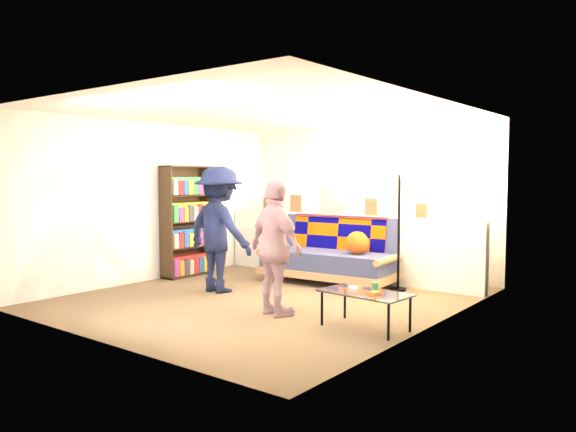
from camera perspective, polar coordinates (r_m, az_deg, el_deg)
The scene contains 10 objects.
ground at distance 7.40m, azimuth -1.91°, elevation -8.31°, with size 5.00×5.00×0.00m, color brown.
room_shell at distance 7.60m, azimuth 0.33°, elevation 4.70°, with size 4.60×5.05×2.45m.
half_wall_ledge at distance 8.76m, azimuth 5.61°, elevation -3.08°, with size 4.45×0.15×1.00m, color silver.
ledge_decor at distance 8.81m, azimuth 4.32°, elevation 1.38°, with size 2.97×0.02×0.45m.
futon_sofa at distance 8.42m, azimuth 4.57°, elevation -3.97°, with size 2.11×1.11×0.88m.
bookshelf at distance 9.05m, azimuth -10.23°, elevation -0.90°, with size 0.29×0.87×1.75m.
coffee_table at distance 5.92m, azimuth 7.91°, elevation -7.90°, with size 0.96×0.58×0.48m.
floor_lamp at distance 7.89m, azimuth 11.34°, elevation 1.11°, with size 0.39×0.32×1.68m.
person_left at distance 7.73m, azimuth -7.01°, elevation -1.36°, with size 1.11×0.64×1.72m, color black.
person_right at distance 6.36m, azimuth -1.25°, elevation -3.29°, with size 0.90×0.38×1.54m, color pink.
Camera 1 is at (4.61, -5.57, 1.58)m, focal length 35.00 mm.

